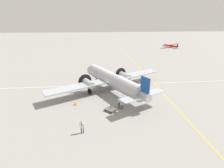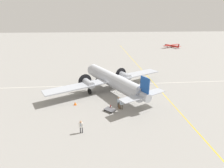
{
  "view_description": "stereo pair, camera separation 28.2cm",
  "coord_description": "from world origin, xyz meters",
  "views": [
    {
      "loc": [
        -30.78,
        3.03,
        13.26
      ],
      "look_at": [
        0.0,
        0.0,
        1.52
      ],
      "focal_mm": 28.0,
      "sensor_mm": 36.0,
      "label": 1
    },
    {
      "loc": [
        -30.81,
        2.75,
        13.26
      ],
      "look_at": [
        0.0,
        0.0,
        1.52
      ],
      "focal_mm": 28.0,
      "sensor_mm": 36.0,
      "label": 2
    }
  ],
  "objects": [
    {
      "name": "apron_line_eastwest",
      "position": [
        0.0,
        -9.43,
        0.0
      ],
      "size": [
        120.0,
        0.16,
        0.01
      ],
      "color": "gold",
      "rests_on": "ground_plane"
    },
    {
      "name": "suitcase_near_door",
      "position": [
        -6.82,
        0.84,
        0.29
      ],
      "size": [
        0.37,
        0.14,
        0.61
      ],
      "color": "maroon",
      "rests_on": "ground_plane"
    },
    {
      "name": "baggage_cart",
      "position": [
        -7.55,
        1.0,
        0.27
      ],
      "size": [
        1.94,
        1.96,
        0.56
      ],
      "rotation": [
        0.0,
        0.0,
        0.81
      ],
      "color": "#56565B",
      "rests_on": "ground_plane"
    },
    {
      "name": "passenger_boarding",
      "position": [
        -7.14,
        -0.86,
        1.02
      ],
      "size": [
        0.27,
        0.56,
        1.67
      ],
      "rotation": [
        0.0,
        0.0,
        1.43
      ],
      "color": "#473D2D",
      "rests_on": "ground_plane"
    },
    {
      "name": "light_aircraft_distant",
      "position": [
        50.43,
        -33.0,
        0.85
      ],
      "size": [
        7.97,
        10.12,
        2.09
      ],
      "rotation": [
        0.0,
        0.0,
        0.51
      ],
      "color": "#B2231E",
      "rests_on": "ground_plane"
    },
    {
      "name": "apron_line_northsouth",
      "position": [
        3.63,
        0.0,
        0.0
      ],
      "size": [
        0.16,
        120.0,
        0.01
      ],
      "color": "silver",
      "rests_on": "ground_plane"
    },
    {
      "name": "suitcase_upright_spare",
      "position": [
        -6.75,
        -0.51,
        0.3
      ],
      "size": [
        0.5,
        0.2,
        0.64
      ],
      "color": "brown",
      "rests_on": "ground_plane"
    },
    {
      "name": "traffic_cone",
      "position": [
        -5.03,
        6.47,
        0.28
      ],
      "size": [
        0.45,
        0.45,
        0.59
      ],
      "color": "orange",
      "rests_on": "ground_plane"
    },
    {
      "name": "ground_plane",
      "position": [
        0.0,
        0.0,
        0.0
      ],
      "size": [
        300.0,
        300.0,
        0.0
      ],
      "primitive_type": "plane",
      "color": "gray"
    },
    {
      "name": "crew_foreground",
      "position": [
        -12.57,
        4.9,
        1.05
      ],
      "size": [
        0.27,
        0.58,
        1.71
      ],
      "rotation": [
        0.0,
        0.0,
        1.44
      ],
      "color": "#2D2D33",
      "rests_on": "ground_plane"
    },
    {
      "name": "airliner_main",
      "position": [
        0.32,
        0.17,
        2.39
      ],
      "size": [
        18.61,
        22.98,
        5.38
      ],
      "rotation": [
        0.0,
        0.0,
        0.48
      ],
      "color": "#ADB2BC",
      "rests_on": "ground_plane"
    },
    {
      "name": "ramp_agent",
      "position": [
        -6.24,
        -0.47,
        1.03
      ],
      "size": [
        0.43,
        0.43,
        1.68
      ],
      "rotation": [
        0.0,
        0.0,
        -0.79
      ],
      "color": "#2D2D33",
      "rests_on": "ground_plane"
    }
  ]
}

